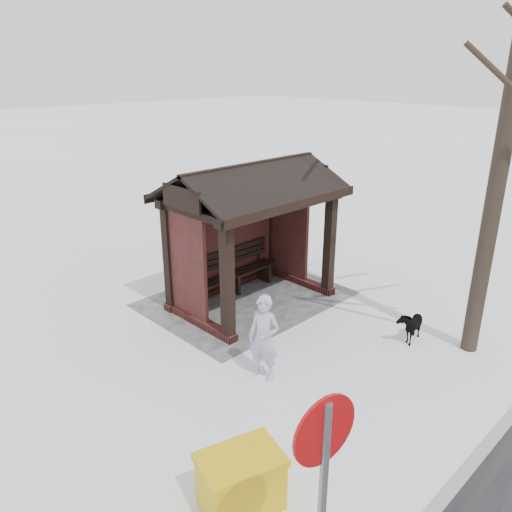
{
  "coord_description": "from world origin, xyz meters",
  "views": [
    {
      "loc": [
        6.92,
        7.17,
        4.87
      ],
      "look_at": [
        0.67,
        0.8,
        1.48
      ],
      "focal_mm": 35.0,
      "sensor_mm": 36.0,
      "label": 1
    }
  ],
  "objects": [
    {
      "name": "ground",
      "position": [
        0.0,
        0.0,
        0.0
      ],
      "size": [
        120.0,
        120.0,
        0.0
      ],
      "primitive_type": "plane",
      "color": "white",
      "rests_on": "ground"
    },
    {
      "name": "kerb",
      "position": [
        0.0,
        5.5,
        0.01
      ],
      "size": [
        120.0,
        0.15,
        0.06
      ],
      "primitive_type": "cube",
      "color": "gray",
      "rests_on": "ground"
    },
    {
      "name": "trampled_patch",
      "position": [
        0.0,
        -0.2,
        0.01
      ],
      "size": [
        4.2,
        3.2,
        0.02
      ],
      "primitive_type": "cube",
      "color": "gray",
      "rests_on": "ground"
    },
    {
      "name": "bus_shelter",
      "position": [
        0.0,
        -0.16,
        2.17
      ],
      "size": [
        3.6,
        2.4,
        3.09
      ],
      "color": "#3C1816",
      "rests_on": "ground"
    },
    {
      "name": "pedestrian",
      "position": [
        1.85,
        2.18,
        0.74
      ],
      "size": [
        0.51,
        0.62,
        1.48
      ],
      "primitive_type": "imported",
      "rotation": [
        0.0,
        0.0,
        1.89
      ],
      "color": "#B1A5C1",
      "rests_on": "ground"
    },
    {
      "name": "dog",
      "position": [
        -1.02,
        3.25,
        0.32
      ],
      "size": [
        0.8,
        0.48,
        0.63
      ],
      "primitive_type": "imported",
      "rotation": [
        0.0,
        0.0,
        1.77
      ],
      "color": "black",
      "rests_on": "ground"
    },
    {
      "name": "grit_bin",
      "position": [
        3.91,
        3.86,
        0.37
      ],
      "size": [
        1.1,
        0.9,
        0.73
      ],
      "rotation": [
        0.0,
        0.0,
        -0.29
      ],
      "color": "gold",
      "rests_on": "ground"
    },
    {
      "name": "road_sign",
      "position": [
        4.3,
        5.28,
        1.79
      ],
      "size": [
        0.64,
        0.14,
        2.51
      ],
      "rotation": [
        0.0,
        0.0,
        -0.15
      ],
      "color": "slate",
      "rests_on": "ground"
    }
  ]
}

